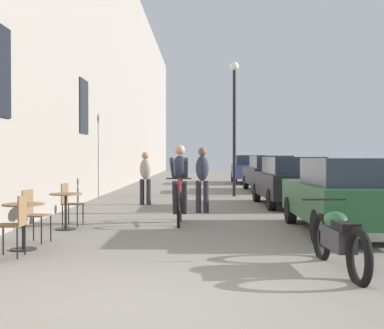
{
  "coord_description": "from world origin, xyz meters",
  "views": [
    {
      "loc": [
        0.5,
        -4.91,
        1.45
      ],
      "look_at": [
        0.13,
        15.19,
        1.14
      ],
      "focal_mm": 47.54,
      "sensor_mm": 36.0,
      "label": 1
    }
  ],
  "objects_px": {
    "cafe_chair_near_toward_street": "(33,212)",
    "parked_car_second": "(290,181)",
    "parked_car_nearest": "(344,194)",
    "cyclist_on_bicycle": "(180,186)",
    "street_lamp": "(234,111)",
    "parked_motorcycle": "(339,238)",
    "cafe_table_near": "(23,216)",
    "cafe_chair_near_toward_wall": "(15,221)",
    "parked_car_third": "(269,173)",
    "parked_car_fourth": "(249,169)",
    "cafe_table_mid": "(66,203)",
    "cafe_chair_mid_toward_street": "(69,201)",
    "pedestrian_mid": "(145,175)",
    "pedestrian_near": "(202,176)"
  },
  "relations": [
    {
      "from": "cafe_chair_near_toward_street",
      "to": "parked_car_second",
      "type": "relative_size",
      "value": 0.22
    },
    {
      "from": "parked_car_nearest",
      "to": "parked_car_second",
      "type": "distance_m",
      "value": 5.29
    },
    {
      "from": "cyclist_on_bicycle",
      "to": "street_lamp",
      "type": "bearing_deg",
      "value": 77.46
    },
    {
      "from": "cafe_chair_near_toward_street",
      "to": "parked_motorcycle",
      "type": "relative_size",
      "value": 0.41
    },
    {
      "from": "cafe_table_near",
      "to": "parked_car_second",
      "type": "height_order",
      "value": "parked_car_second"
    },
    {
      "from": "parked_motorcycle",
      "to": "cafe_chair_near_toward_wall",
      "type": "bearing_deg",
      "value": 170.23
    },
    {
      "from": "cyclist_on_bicycle",
      "to": "parked_car_third",
      "type": "relative_size",
      "value": 0.42
    },
    {
      "from": "cafe_chair_near_toward_street",
      "to": "parked_car_fourth",
      "type": "relative_size",
      "value": 0.21
    },
    {
      "from": "cafe_table_mid",
      "to": "street_lamp",
      "type": "distance_m",
      "value": 9.72
    },
    {
      "from": "parked_car_third",
      "to": "parked_car_fourth",
      "type": "distance_m",
      "value": 6.37
    },
    {
      "from": "cafe_chair_mid_toward_street",
      "to": "cyclist_on_bicycle",
      "type": "relative_size",
      "value": 0.51
    },
    {
      "from": "pedestrian_mid",
      "to": "parked_motorcycle",
      "type": "distance_m",
      "value": 9.42
    },
    {
      "from": "cyclist_on_bicycle",
      "to": "parked_car_nearest",
      "type": "bearing_deg",
      "value": -23.85
    },
    {
      "from": "cafe_chair_near_toward_street",
      "to": "street_lamp",
      "type": "bearing_deg",
      "value": 68.04
    },
    {
      "from": "cyclist_on_bicycle",
      "to": "parked_motorcycle",
      "type": "distance_m",
      "value": 5.05
    },
    {
      "from": "cafe_chair_near_toward_wall",
      "to": "parked_car_second",
      "type": "relative_size",
      "value": 0.22
    },
    {
      "from": "pedestrian_mid",
      "to": "street_lamp",
      "type": "bearing_deg",
      "value": 48.53
    },
    {
      "from": "cafe_chair_near_toward_wall",
      "to": "cafe_chair_near_toward_street",
      "type": "bearing_deg",
      "value": 96.95
    },
    {
      "from": "parked_car_second",
      "to": "pedestrian_near",
      "type": "bearing_deg",
      "value": -144.78
    },
    {
      "from": "street_lamp",
      "to": "parked_motorcycle",
      "type": "distance_m",
      "value": 12.34
    },
    {
      "from": "parked_car_nearest",
      "to": "parked_car_third",
      "type": "height_order",
      "value": "parked_car_third"
    },
    {
      "from": "parked_car_fourth",
      "to": "parked_car_second",
      "type": "bearing_deg",
      "value": -89.95
    },
    {
      "from": "cyclist_on_bicycle",
      "to": "pedestrian_mid",
      "type": "relative_size",
      "value": 1.11
    },
    {
      "from": "parked_car_fourth",
      "to": "cafe_chair_near_toward_wall",
      "type": "bearing_deg",
      "value": -104.51
    },
    {
      "from": "cafe_chair_near_toward_street",
      "to": "cafe_chair_mid_toward_street",
      "type": "height_order",
      "value": "same"
    },
    {
      "from": "cafe_table_near",
      "to": "street_lamp",
      "type": "bearing_deg",
      "value": 69.67
    },
    {
      "from": "parked_car_second",
      "to": "parked_motorcycle",
      "type": "distance_m",
      "value": 8.45
    },
    {
      "from": "cafe_table_near",
      "to": "cafe_chair_mid_toward_street",
      "type": "relative_size",
      "value": 0.81
    },
    {
      "from": "cafe_table_mid",
      "to": "parked_car_second",
      "type": "distance_m",
      "value": 7.21
    },
    {
      "from": "parked_car_second",
      "to": "parked_car_fourth",
      "type": "xyz_separation_m",
      "value": [
        -0.01,
        12.76,
        0.04
      ]
    },
    {
      "from": "cafe_table_mid",
      "to": "parked_car_nearest",
      "type": "bearing_deg",
      "value": -4.23
    },
    {
      "from": "cafe_chair_mid_toward_street",
      "to": "street_lamp",
      "type": "xyz_separation_m",
      "value": [
        3.97,
        7.95,
        2.59
      ]
    },
    {
      "from": "parked_car_third",
      "to": "parked_motorcycle",
      "type": "xyz_separation_m",
      "value": [
        -1.08,
        -14.79,
        -0.37
      ]
    },
    {
      "from": "pedestrian_near",
      "to": "parked_car_nearest",
      "type": "height_order",
      "value": "pedestrian_near"
    },
    {
      "from": "cafe_chair_near_toward_wall",
      "to": "cyclist_on_bicycle",
      "type": "distance_m",
      "value": 4.37
    },
    {
      "from": "cafe_chair_near_toward_street",
      "to": "parked_car_third",
      "type": "relative_size",
      "value": 0.21
    },
    {
      "from": "street_lamp",
      "to": "parked_car_third",
      "type": "xyz_separation_m",
      "value": [
        1.63,
        2.76,
        -2.34
      ]
    },
    {
      "from": "cafe_table_near",
      "to": "cafe_chair_near_toward_wall",
      "type": "distance_m",
      "value": 0.56
    },
    {
      "from": "pedestrian_mid",
      "to": "parked_car_third",
      "type": "distance_m",
      "value": 7.54
    },
    {
      "from": "cafe_table_mid",
      "to": "street_lamp",
      "type": "xyz_separation_m",
      "value": [
        3.9,
        8.52,
        2.59
      ]
    },
    {
      "from": "cyclist_on_bicycle",
      "to": "parked_car_second",
      "type": "distance_m",
      "value": 4.95
    },
    {
      "from": "cafe_chair_mid_toward_street",
      "to": "parked_car_third",
      "type": "distance_m",
      "value": 12.09
    },
    {
      "from": "parked_car_nearest",
      "to": "parked_motorcycle",
      "type": "bearing_deg",
      "value": -106.81
    },
    {
      "from": "cafe_table_near",
      "to": "parked_car_fourth",
      "type": "bearing_deg",
      "value": 74.9
    },
    {
      "from": "street_lamp",
      "to": "parked_car_second",
      "type": "distance_m",
      "value": 4.55
    },
    {
      "from": "cafe_chair_mid_toward_street",
      "to": "parked_car_second",
      "type": "bearing_deg",
      "value": 38.83
    },
    {
      "from": "cafe_table_near",
      "to": "cafe_table_mid",
      "type": "xyz_separation_m",
      "value": [
        0.07,
        2.19,
        0.0
      ]
    },
    {
      "from": "cafe_chair_near_toward_wall",
      "to": "parked_car_third",
      "type": "distance_m",
      "value": 15.08
    },
    {
      "from": "cafe_chair_near_toward_wall",
      "to": "street_lamp",
      "type": "height_order",
      "value": "street_lamp"
    },
    {
      "from": "cafe_table_near",
      "to": "pedestrian_near",
      "type": "relative_size",
      "value": 0.43
    }
  ]
}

